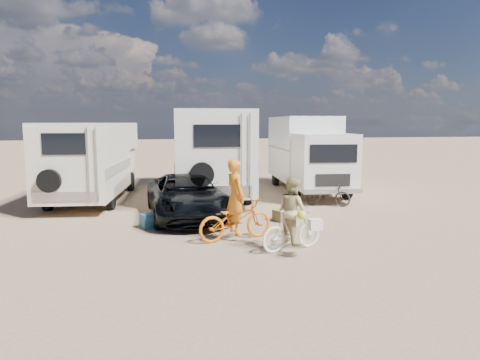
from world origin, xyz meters
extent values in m
plane|color=#A18160|center=(0.00, 0.00, 0.00)|extent=(140.00, 140.00, 0.00)
imported|color=black|center=(-1.47, 3.00, 0.68)|extent=(2.44, 5.00, 1.37)
imported|color=orange|center=(-0.55, 0.01, 0.53)|extent=(2.13, 1.17, 1.06)
imported|color=beige|center=(0.55, -1.21, 0.50)|extent=(1.71, 0.90, 0.99)
imported|color=orange|center=(-0.55, 0.01, 0.96)|extent=(0.61, 0.79, 1.92)
imported|color=tan|center=(0.55, -1.21, 0.78)|extent=(0.78, 0.90, 1.57)
imported|color=#262826|center=(3.68, 3.82, 0.43)|extent=(1.71, 1.34, 0.86)
cube|color=#29637E|center=(-2.66, 1.85, 0.20)|extent=(0.60, 0.53, 0.40)
cube|color=olive|center=(1.30, 1.82, 0.17)|extent=(0.56, 0.56, 0.35)
camera|label=1|loc=(-2.89, -10.81, 3.00)|focal=32.95mm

